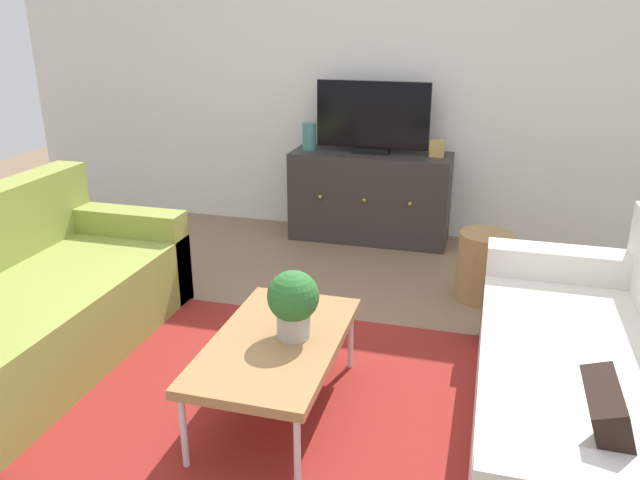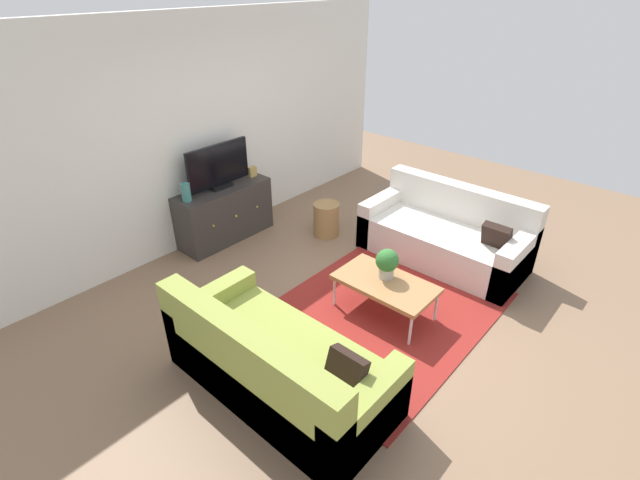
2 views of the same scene
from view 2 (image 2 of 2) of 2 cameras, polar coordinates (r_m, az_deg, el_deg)
The scene contains 12 objects.
ground_plane at distance 4.90m, azimuth 5.89°, elevation -8.18°, with size 10.00×10.00×0.00m, color #84664C.
wall_back at distance 5.94m, azimuth -14.14°, elevation 12.78°, with size 6.40×0.12×2.70m, color silver.
area_rug at distance 4.84m, azimuth 7.34°, elevation -8.83°, with size 2.50×1.90×0.01m, color maroon.
couch_left_side at distance 3.85m, azimuth -5.80°, elevation -15.42°, with size 0.89×1.91×0.85m.
couch_right_side at distance 5.77m, azimuth 15.36°, elevation 0.53°, with size 0.89×1.91×0.85m.
coffee_table at distance 4.64m, azimuth 8.05°, elevation -5.39°, with size 0.55×0.99×0.39m.
potted_plant at distance 4.59m, azimuth 8.24°, elevation -2.75°, with size 0.23×0.23×0.31m.
tv_console at distance 6.07m, azimuth -11.65°, elevation 3.26°, with size 1.25×0.47×0.70m.
flat_screen_tv at distance 5.84m, azimuth -12.40°, elevation 8.80°, with size 0.88×0.16×0.55m.
glass_vase at distance 5.63m, azimuth -16.16°, elevation 5.66°, with size 0.11×0.11×0.21m, color teal.
mantel_clock at distance 6.19m, azimuth -8.35°, elevation 8.33°, with size 0.11×0.07×0.13m, color tan.
wicker_basket at distance 6.08m, azimuth 0.77°, elevation 2.58°, with size 0.34×0.34×0.44m, color #9E7547.
Camera 2 is at (-3.21, -2.16, 3.01)m, focal length 26.01 mm.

